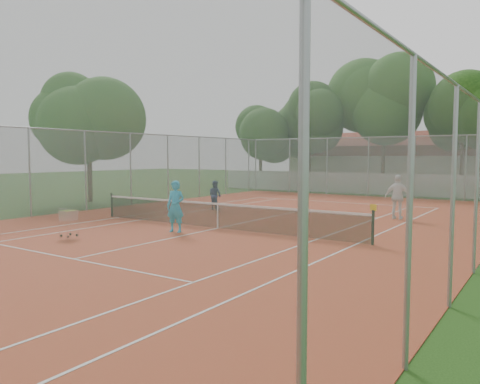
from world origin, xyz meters
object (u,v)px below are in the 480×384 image
Objects in this scene: tennis_net at (218,215)px; player_far_left at (215,195)px; clubhouse at (391,162)px; player_far_right at (398,197)px; ball_hopper at (69,222)px; player_near at (176,206)px.

player_far_left reaches higher than tennis_net.
clubhouse reaches higher than player_far_right.
tennis_net is 8.03× the size of player_far_left.
player_far_right is (8.67, 1.64, 0.22)m from player_far_left.
player_far_left is at bearing -94.19° from clubhouse.
clubhouse reaches higher than ball_hopper.
player_near is 7.05m from player_far_left.
player_far_left is at bearing 102.59° from player_near.
player_far_left is 9.19m from ball_hopper.
tennis_net is 29.12m from clubhouse.
player_near reaches higher than player_far_left.
clubhouse is at bearing -75.25° from player_far_right.
clubhouse reaches higher than tennis_net.
clubhouse is 16.68× the size of ball_hopper.
player_far_right is at bearing 51.45° from ball_hopper.
player_far_right reaches higher than tennis_net.
player_near is (-0.73, -1.54, 0.44)m from tennis_net.
clubhouse is 8.84× the size of player_near.
tennis_net is at bearing -86.05° from clubhouse.
player_far_right reaches higher than player_near.
player_far_left is 1.51× the size of ball_hopper.
ball_hopper is at bearing -91.78° from clubhouse.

